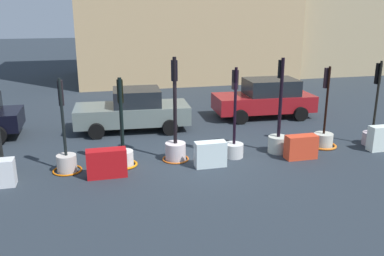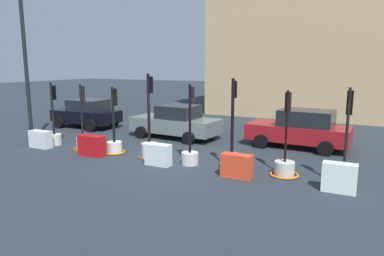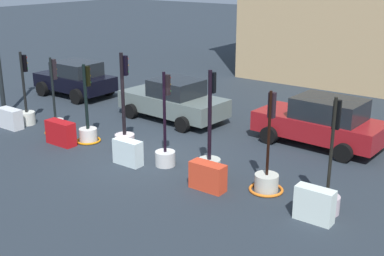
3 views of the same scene
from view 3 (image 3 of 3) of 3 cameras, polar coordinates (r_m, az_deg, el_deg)
ground_plane at (r=16.56m, az=-5.36°, el=-3.26°), size 120.00×120.00×0.00m
traffic_light_0 at (r=20.71m, az=-18.43°, el=1.91°), size 0.64×0.64×2.90m
traffic_light_1 at (r=19.34m, az=-15.33°, el=0.82°), size 0.88×0.88×2.87m
traffic_light_2 at (r=18.11m, az=-11.82°, el=-0.07°), size 0.88×0.88×2.80m
traffic_light_3 at (r=16.96m, az=-7.72°, el=-0.70°), size 0.87×0.87×3.36m
traffic_light_4 at (r=15.60m, az=-3.07°, el=-2.31°), size 0.64×0.64×3.00m
traffic_light_5 at (r=14.73m, az=2.00°, el=-3.50°), size 0.68×0.68×3.24m
traffic_light_6 at (r=14.05m, az=8.56°, el=-5.59°), size 0.97×0.97×2.88m
traffic_light_7 at (r=13.14m, az=15.27°, el=-7.18°), size 0.67×0.67×3.04m
construction_barrier_0 at (r=20.47m, az=-20.11°, el=1.03°), size 1.07×0.45×0.77m
construction_barrier_1 at (r=18.05m, az=-14.81°, el=-0.55°), size 1.16×0.44×0.85m
construction_barrier_2 at (r=15.84m, az=-7.36°, el=-2.77°), size 0.98×0.40×0.81m
construction_barrier_3 at (r=13.98m, az=1.81°, el=-5.57°), size 1.04×0.43×0.79m
construction_barrier_4 at (r=12.68m, az=13.85°, el=-8.53°), size 0.96×0.38×0.88m
car_grey_saloon at (r=20.25m, az=-2.11°, el=3.20°), size 4.65×2.50×1.68m
car_red_compact at (r=17.84m, az=14.63°, el=0.71°), size 4.53×2.45×1.72m
car_black_sedan at (r=24.66m, az=-13.21°, el=5.54°), size 3.98×2.26×1.67m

